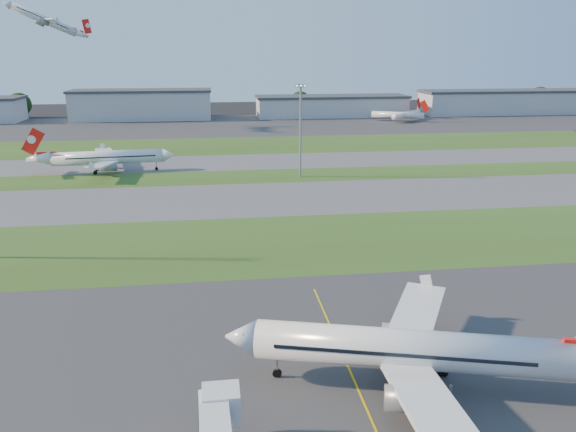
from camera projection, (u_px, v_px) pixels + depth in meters
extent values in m
plane|color=black|center=(318.00, 415.00, 55.60)|extent=(700.00, 700.00, 0.00)
cube|color=#333335|center=(318.00, 415.00, 55.60)|extent=(300.00, 70.00, 0.01)
cube|color=#334818|center=(267.00, 243.00, 105.00)|extent=(300.00, 34.00, 0.01)
cube|color=#515154|center=(254.00, 199.00, 136.35)|extent=(300.00, 32.00, 0.01)
cube|color=#334818|center=(247.00, 177.00, 160.11)|extent=(300.00, 18.00, 0.01)
cube|color=#515154|center=(243.00, 162.00, 181.01)|extent=(300.00, 26.00, 0.01)
cube|color=#334818|center=(238.00, 145.00, 212.36)|extent=(300.00, 40.00, 0.01)
cube|color=#333335|center=(232.00, 125.00, 269.37)|extent=(400.00, 80.00, 0.01)
cube|color=gold|center=(367.00, 411.00, 56.24)|extent=(0.25, 60.00, 0.02)
cube|color=silver|center=(221.00, 404.00, 50.78)|extent=(3.40, 3.00, 3.00)
cylinder|color=silver|center=(411.00, 349.00, 58.85)|extent=(32.90, 12.96, 4.18)
cube|color=silver|center=(430.00, 405.00, 50.51)|extent=(5.44, 16.64, 1.70)
cube|color=silver|center=(415.00, 317.00, 67.22)|extent=(12.48, 16.78, 1.70)
cylinder|color=gray|center=(409.00, 399.00, 53.37)|extent=(5.13, 3.69, 2.53)
cylinder|color=gray|center=(402.00, 335.00, 65.49)|extent=(5.13, 3.69, 2.53)
cylinder|color=silver|center=(108.00, 157.00, 164.87)|extent=(31.77, 6.67, 4.00)
cube|color=red|center=(33.00, 142.00, 159.18)|extent=(6.83, 0.95, 7.96)
cube|color=silver|center=(107.00, 154.00, 172.67)|extent=(9.58, 16.45, 1.62)
cube|color=silver|center=(102.00, 165.00, 156.93)|extent=(7.17, 16.32, 1.62)
cylinder|color=gray|center=(112.00, 159.00, 171.16)|extent=(4.61, 2.79, 2.42)
cylinder|color=gray|center=(109.00, 167.00, 159.75)|extent=(4.61, 2.79, 2.42)
cylinder|color=silver|center=(44.00, 20.00, 243.11)|extent=(26.23, 14.55, 3.46)
cube|color=red|center=(84.00, 10.00, 250.66)|extent=(5.49, 2.76, 6.88)
cube|color=silver|center=(50.00, 20.00, 237.82)|extent=(11.72, 13.20, 1.41)
cube|color=silver|center=(43.00, 22.00, 249.60)|extent=(6.56, 14.16, 1.41)
cylinder|color=gray|center=(46.00, 23.00, 239.02)|extent=(4.34, 3.50, 2.09)
cylinder|color=gray|center=(41.00, 24.00, 247.56)|extent=(4.34, 3.50, 2.09)
cylinder|color=silver|center=(407.00, 115.00, 284.07)|extent=(20.91, 20.38, 3.20)
cube|color=red|center=(419.00, 103.00, 292.49)|extent=(3.93, 3.81, 6.16)
cylinder|color=silver|center=(398.00, 115.00, 283.07)|extent=(24.89, 13.96, 3.20)
cube|color=red|center=(425.00, 106.00, 277.95)|extent=(4.81, 2.47, 6.16)
cylinder|color=gray|center=(300.00, 133.00, 156.57)|extent=(0.60, 0.60, 25.00)
cube|color=gray|center=(301.00, 86.00, 152.89)|extent=(3.20, 0.50, 0.80)
cube|color=#FFF2CC|center=(301.00, 86.00, 152.89)|extent=(2.80, 0.70, 0.35)
cube|color=#93969A|center=(142.00, 106.00, 290.13)|extent=(70.00, 22.00, 14.00)
cube|color=#383A3F|center=(141.00, 91.00, 287.97)|extent=(71.40, 23.00, 1.20)
cube|color=#93969A|center=(331.00, 107.00, 303.47)|extent=(80.00, 22.00, 10.00)
cube|color=#383A3F|center=(332.00, 97.00, 301.88)|extent=(81.60, 23.00, 1.20)
cube|color=#93969A|center=(505.00, 103.00, 315.96)|extent=(95.00, 22.00, 12.00)
cube|color=#383A3F|center=(507.00, 91.00, 314.08)|extent=(96.90, 23.00, 1.20)
cylinder|color=black|center=(21.00, 114.00, 297.45)|extent=(1.00, 1.00, 4.40)
sphere|color=black|center=(19.00, 104.00, 296.04)|extent=(12.10, 12.10, 12.10)
cylinder|color=black|center=(192.00, 113.00, 305.26)|extent=(1.00, 1.00, 3.60)
sphere|color=black|center=(192.00, 105.00, 304.10)|extent=(9.90, 9.90, 9.90)
cylinder|color=black|center=(300.00, 110.00, 315.68)|extent=(1.00, 1.00, 4.20)
sphere|color=black|center=(300.00, 102.00, 314.34)|extent=(11.55, 11.55, 11.55)
cylinder|color=black|center=(429.00, 109.00, 323.42)|extent=(1.00, 1.00, 3.80)
sphere|color=black|center=(430.00, 102.00, 322.20)|extent=(10.45, 10.45, 10.45)
cylinder|color=black|center=(538.00, 106.00, 336.04)|extent=(1.00, 1.00, 4.60)
sphere|color=black|center=(539.00, 97.00, 334.57)|extent=(12.65, 12.65, 12.65)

